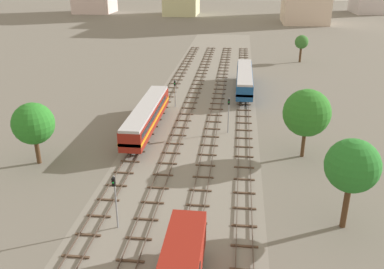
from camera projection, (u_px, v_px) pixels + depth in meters
ground_plane at (197, 127)px, 61.49m from camera, size 480.00×480.00×0.00m
ballast_bed at (197, 127)px, 61.49m from camera, size 18.01×176.00×0.01m
track_far_left at (152, 122)px, 63.10m from camera, size 2.40×126.00×0.29m
track_left at (182, 124)px, 62.60m from camera, size 2.40×126.00×0.29m
track_centre_left at (213, 125)px, 62.11m from camera, size 2.40×126.00×0.29m
track_centre at (244, 126)px, 61.61m from camera, size 2.40×126.00×0.29m
diesel_railcar_far_left_near at (147, 115)px, 58.95m from camera, size 2.96×20.50×3.80m
diesel_railcar_centre_mid at (244, 78)px, 77.79m from camera, size 2.96×20.50×3.80m
signal_post_nearest at (229, 111)px, 58.23m from camera, size 0.28×0.47×5.25m
signal_post_near at (175, 90)px, 69.04m from camera, size 0.28×0.47×4.75m
signal_post_mid at (115, 196)px, 36.78m from camera, size 0.28×0.47×5.41m
lineside_tree_0 at (33, 124)px, 48.53m from camera, size 5.01×5.01×7.70m
lineside_tree_1 at (307, 113)px, 50.02m from camera, size 5.84×5.84×8.78m
lineside_tree_2 at (352, 166)px, 35.88m from camera, size 4.84×4.84×8.76m
lineside_tree_3 at (302, 42)px, 100.57m from camera, size 3.30×3.30×6.63m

